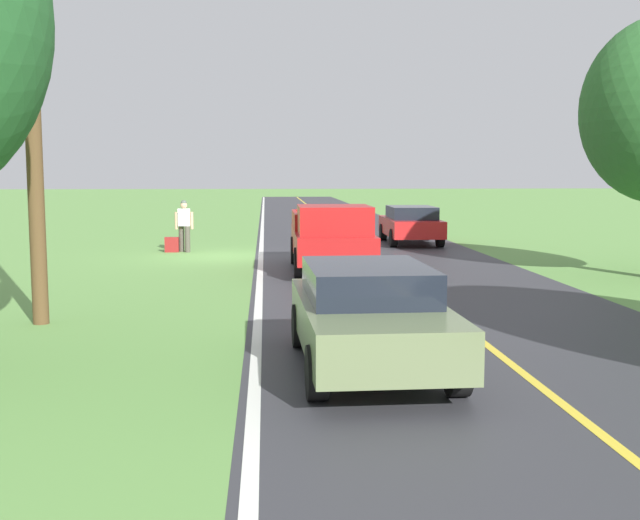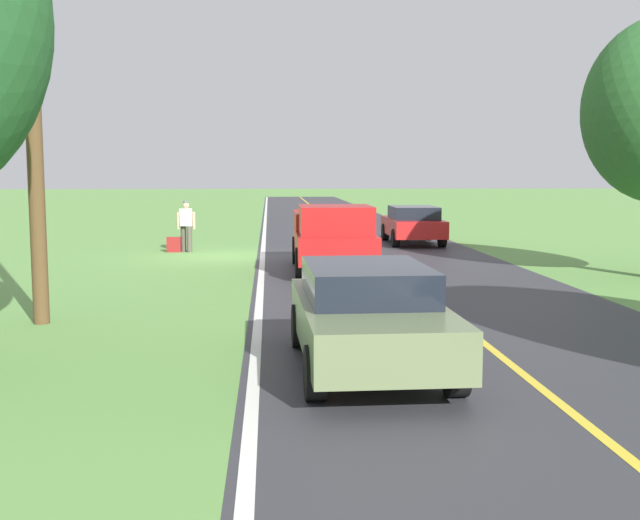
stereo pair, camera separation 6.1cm
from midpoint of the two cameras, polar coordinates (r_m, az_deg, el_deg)
ground_plane at (r=24.88m, az=-6.83°, el=0.28°), size 200.00×200.00×0.00m
road_surface at (r=25.07m, az=4.01°, el=0.36°), size 7.51×120.00×0.00m
lane_edge_line at (r=24.84m, az=-4.18°, el=0.31°), size 0.16×117.60×0.00m
lane_centre_line at (r=25.07m, az=4.01°, el=0.37°), size 0.14×117.60×0.00m
hitchhiker_walking at (r=26.40m, az=-9.78°, el=2.72°), size 0.62×0.51×1.75m
suitcase_carried at (r=26.41m, az=-10.67°, el=1.13°), size 0.46×0.21×0.51m
pickup_truck_passing at (r=20.80m, az=1.04°, el=1.78°), size 2.13×5.42×1.82m
sedan_near_oncoming at (r=29.20m, az=6.92°, el=2.68°), size 2.00×4.44×1.41m
sedan_ahead_same_lane at (r=10.59m, az=3.71°, el=-3.97°), size 2.01×4.44×1.41m
utility_pole_roadside at (r=14.43m, az=-20.31°, el=10.57°), size 0.28×0.28×7.60m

